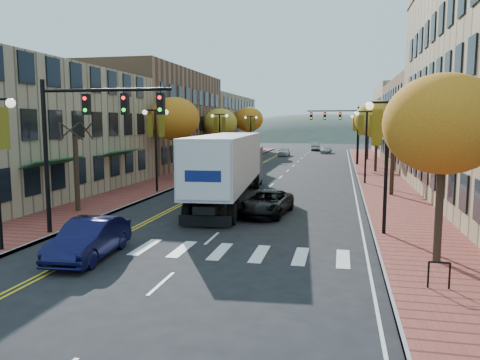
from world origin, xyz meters
The scene contains 30 objects.
ground centered at (0.00, 0.00, 0.00)m, with size 200.00×200.00×0.00m, color black.
sidewalk_left centered at (-9.00, 32.50, 0.07)m, with size 4.00×85.00×0.15m, color brown.
sidewalk_right centered at (9.00, 32.50, 0.07)m, with size 4.00×85.00×0.15m, color brown.
building_left_near centered at (-17.00, 13.00, 4.50)m, with size 12.00×22.00×9.00m, color #9E8966.
building_left_mid centered at (-17.00, 36.00, 5.50)m, with size 12.00×24.00×11.00m, color brown.
building_left_far centered at (-17.00, 61.00, 4.75)m, with size 12.00×26.00×9.50m, color #9E8966.
building_right_mid centered at (18.50, 42.00, 5.00)m, with size 15.00×24.00×10.00m, color brown.
building_right_far centered at (18.50, 64.00, 5.50)m, with size 15.00×20.00×11.00m, color #9E8966.
tree_left_a centered at (-9.00, 8.00, 2.25)m, with size 0.28×0.28×4.20m.
tree_left_b centered at (-9.00, 24.00, 5.45)m, with size 4.48×4.48×7.21m.
tree_left_c centered at (-9.00, 40.00, 5.05)m, with size 4.16×4.16×6.69m.
tree_left_d centered at (-9.00, 58.00, 5.60)m, with size 4.61×4.61×7.42m.
tree_right_a centered at (9.00, 2.00, 5.05)m, with size 4.16×4.16×6.69m.
tree_right_b centered at (9.00, 18.00, 2.25)m, with size 0.28×0.28×4.20m.
tree_right_c centered at (9.00, 34.00, 5.45)m, with size 4.48×4.48×7.21m.
tree_right_d centered at (9.00, 50.00, 5.29)m, with size 4.35×4.35×7.00m.
lamp_left_b centered at (-7.50, 16.00, 4.29)m, with size 1.96×0.36×6.05m.
lamp_left_c centered at (-7.50, 34.00, 4.29)m, with size 1.96×0.36×6.05m.
lamp_left_d centered at (-7.50, 52.00, 4.29)m, with size 1.96×0.36×6.05m.
lamp_right_a centered at (7.50, 6.00, 4.29)m, with size 1.96×0.36×6.05m.
lamp_right_b centered at (7.50, 24.00, 4.29)m, with size 1.96×0.36×6.05m.
lamp_right_c centered at (7.50, 42.00, 4.29)m, with size 1.96×0.36×6.05m.
traffic_mast_near centered at (-5.48, 3.00, 4.92)m, with size 6.10×0.35×7.00m.
traffic_mast_far centered at (5.48, 42.00, 4.92)m, with size 6.10×0.34×7.00m.
semi_truck centered at (-1.50, 13.88, 2.55)m, with size 4.19×17.60×4.36m.
navy_sedan centered at (-3.72, 0.10, 0.75)m, with size 1.58×4.54×1.49m, color black.
black_suv centered at (1.52, 9.75, 0.69)m, with size 2.28×4.94×1.37m, color black.
car_far_white centered at (-3.06, 56.16, 0.66)m, with size 1.57×3.90×1.33m, color silver.
car_far_silver centered at (3.07, 63.66, 0.59)m, with size 1.65×4.05×1.18m, color #A3A2AA.
car_far_oncoming centered at (0.84, 71.52, 0.73)m, with size 1.54×4.41×1.45m, color #929399.
Camera 1 is at (5.52, -15.58, 5.12)m, focal length 35.00 mm.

